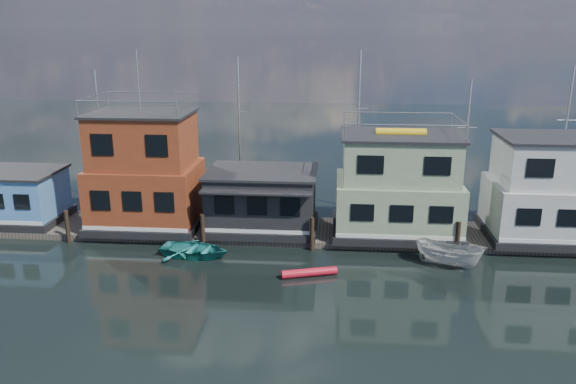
# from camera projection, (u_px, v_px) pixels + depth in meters

# --- Properties ---
(ground) EXTENTS (160.00, 160.00, 0.00)m
(ground) POSITION_uv_depth(u_px,v_px,m) (241.00, 321.00, 27.10)
(ground) COLOR black
(ground) RESTS_ON ground
(dock) EXTENTS (48.00, 5.00, 0.40)m
(dock) POSITION_uv_depth(u_px,v_px,m) (270.00, 231.00, 38.51)
(dock) COLOR #595147
(dock) RESTS_ON ground
(houseboat_blue) EXTENTS (6.40, 4.90, 3.66)m
(houseboat_blue) POSITION_uv_depth(u_px,v_px,m) (15.00, 196.00, 39.40)
(houseboat_blue) COLOR black
(houseboat_blue) RESTS_ON dock
(houseboat_red) EXTENTS (7.40, 5.90, 11.86)m
(houseboat_red) POSITION_uv_depth(u_px,v_px,m) (145.00, 173.00, 38.08)
(houseboat_red) COLOR black
(houseboat_red) RESTS_ON dock
(houseboat_dark) EXTENTS (7.40, 6.10, 4.06)m
(houseboat_dark) POSITION_uv_depth(u_px,v_px,m) (262.00, 200.00, 37.90)
(houseboat_dark) COLOR black
(houseboat_dark) RESTS_ON dock
(houseboat_green) EXTENTS (8.40, 5.90, 7.03)m
(houseboat_green) POSITION_uv_depth(u_px,v_px,m) (398.00, 187.00, 36.86)
(houseboat_green) COLOR black
(houseboat_green) RESTS_ON dock
(houseboat_white) EXTENTS (8.40, 5.90, 6.66)m
(houseboat_white) POSITION_uv_depth(u_px,v_px,m) (555.00, 190.00, 36.05)
(houseboat_white) COLOR black
(houseboat_white) RESTS_ON dock
(pilings) EXTENTS (42.28, 0.28, 2.20)m
(pilings) POSITION_uv_depth(u_px,v_px,m) (260.00, 233.00, 35.60)
(pilings) COLOR #2D2116
(pilings) RESTS_ON ground
(background_masts) EXTENTS (36.40, 0.16, 12.00)m
(background_masts) POSITION_uv_depth(u_px,v_px,m) (341.00, 138.00, 42.33)
(background_masts) COLOR silver
(background_masts) RESTS_ON ground
(motorboat) EXTENTS (4.27, 3.19, 1.56)m
(motorboat) POSITION_uv_depth(u_px,v_px,m) (449.00, 254.00, 33.08)
(motorboat) COLOR silver
(motorboat) RESTS_ON ground
(dinghy_teal) EXTENTS (4.72, 3.70, 0.89)m
(dinghy_teal) POSITION_uv_depth(u_px,v_px,m) (195.00, 250.00, 34.61)
(dinghy_teal) COLOR teal
(dinghy_teal) RESTS_ON ground
(red_kayak) EXTENTS (3.21, 1.37, 0.47)m
(red_kayak) POSITION_uv_depth(u_px,v_px,m) (309.00, 273.00, 31.89)
(red_kayak) COLOR red
(red_kayak) RESTS_ON ground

